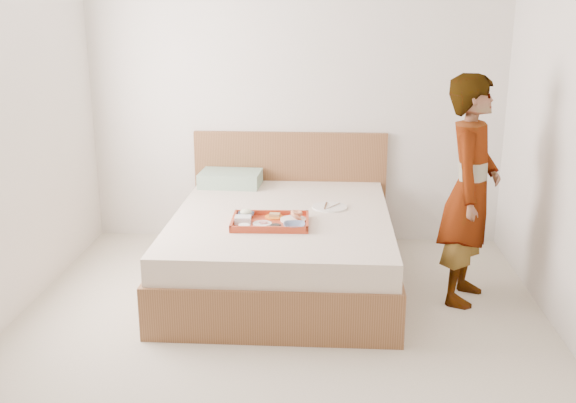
% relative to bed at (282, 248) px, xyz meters
% --- Properties ---
extents(ground, '(3.50, 4.00, 0.01)m').
position_rel_bed_xyz_m(ground, '(0.04, -1.00, -0.27)').
color(ground, beige).
rests_on(ground, ground).
extents(wall_back, '(3.50, 0.01, 2.60)m').
position_rel_bed_xyz_m(wall_back, '(0.04, 1.00, 1.04)').
color(wall_back, silver).
rests_on(wall_back, ground).
extents(wall_front, '(3.50, 0.01, 2.60)m').
position_rel_bed_xyz_m(wall_front, '(0.04, -3.00, 1.04)').
color(wall_front, silver).
rests_on(wall_front, ground).
extents(bed, '(1.65, 2.00, 0.53)m').
position_rel_bed_xyz_m(bed, '(0.00, 0.00, 0.00)').
color(bed, brown).
rests_on(bed, ground).
extents(headboard, '(1.65, 0.06, 0.95)m').
position_rel_bed_xyz_m(headboard, '(0.00, 0.97, 0.21)').
color(headboard, brown).
rests_on(headboard, ground).
extents(pillow, '(0.52, 0.36, 0.12)m').
position_rel_bed_xyz_m(pillow, '(-0.49, 0.76, 0.32)').
color(pillow, '#8DB692').
rests_on(pillow, bed).
extents(tray, '(0.54, 0.40, 0.05)m').
position_rel_bed_xyz_m(tray, '(-0.06, -0.27, 0.29)').
color(tray, '#B13719').
rests_on(tray, bed).
extents(prawn_plate, '(0.19, 0.19, 0.01)m').
position_rel_bed_xyz_m(prawn_plate, '(0.09, -0.20, 0.29)').
color(prawn_plate, white).
rests_on(prawn_plate, tray).
extents(navy_bowl_big, '(0.15, 0.15, 0.04)m').
position_rel_bed_xyz_m(navy_bowl_big, '(0.11, -0.38, 0.30)').
color(navy_bowl_big, navy).
rests_on(navy_bowl_big, tray).
extents(sauce_dish, '(0.08, 0.08, 0.03)m').
position_rel_bed_xyz_m(sauce_dish, '(-0.01, -0.40, 0.29)').
color(sauce_dish, black).
rests_on(sauce_dish, tray).
extents(meat_plate, '(0.13, 0.13, 0.01)m').
position_rel_bed_xyz_m(meat_plate, '(-0.11, -0.31, 0.28)').
color(meat_plate, white).
rests_on(meat_plate, tray).
extents(bread_plate, '(0.13, 0.13, 0.01)m').
position_rel_bed_xyz_m(bread_plate, '(-0.05, -0.15, 0.28)').
color(bread_plate, orange).
rests_on(bread_plate, tray).
extents(salad_bowl, '(0.12, 0.12, 0.04)m').
position_rel_bed_xyz_m(salad_bowl, '(-0.24, -0.15, 0.30)').
color(salad_bowl, navy).
rests_on(salad_bowl, tray).
extents(plastic_tub, '(0.11, 0.09, 0.05)m').
position_rel_bed_xyz_m(plastic_tub, '(-0.25, -0.29, 0.30)').
color(plastic_tub, silver).
rests_on(plastic_tub, tray).
extents(cheese_round, '(0.08, 0.08, 0.03)m').
position_rel_bed_xyz_m(cheese_round, '(-0.22, -0.40, 0.29)').
color(cheese_round, white).
rests_on(cheese_round, tray).
extents(dinner_plate, '(0.34, 0.34, 0.01)m').
position_rel_bed_xyz_m(dinner_plate, '(0.35, 0.16, 0.27)').
color(dinner_plate, white).
rests_on(dinner_plate, bed).
extents(person, '(0.56, 0.67, 1.56)m').
position_rel_bed_xyz_m(person, '(1.29, -0.22, 0.52)').
color(person, silver).
rests_on(person, ground).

